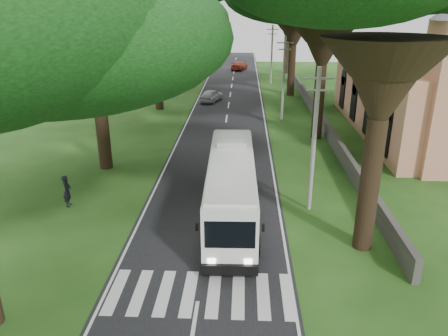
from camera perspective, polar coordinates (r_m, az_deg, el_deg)
ground at (r=20.05m, az=-2.72°, el=-12.67°), size 140.00×140.00×0.00m
road at (r=43.09m, az=0.27°, el=6.12°), size 8.00×120.00×0.04m
crosswalk at (r=18.43m, az=-3.29°, el=-16.12°), size 8.00×3.00×0.01m
property_wall at (r=42.57m, az=12.49°, el=6.25°), size 0.35×50.00×1.20m
church at (r=41.90m, az=25.75°, el=10.50°), size 14.00×24.00×11.60m
pole_near at (r=23.95m, az=11.68°, el=3.75°), size 1.60×0.24×8.00m
pole_mid at (r=43.33m, az=7.78°, el=11.66°), size 1.60×0.24×8.00m
pole_far at (r=63.09m, az=6.25°, el=14.63°), size 1.60×0.24×8.00m
tree_l_mida at (r=30.20m, az=-17.05°, el=18.89°), size 14.46×14.46×13.59m
coach_bus at (r=23.40m, az=0.95°, el=-2.35°), size 2.90×11.58×3.40m
distant_car_a at (r=51.67m, az=-1.69°, el=9.46°), size 2.84×4.44×1.41m
distant_car_c at (r=76.31m, az=1.99°, el=13.24°), size 3.10×5.19×1.41m
pedestrian at (r=26.55m, az=-19.81°, el=-2.83°), size 0.53×0.73×1.88m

